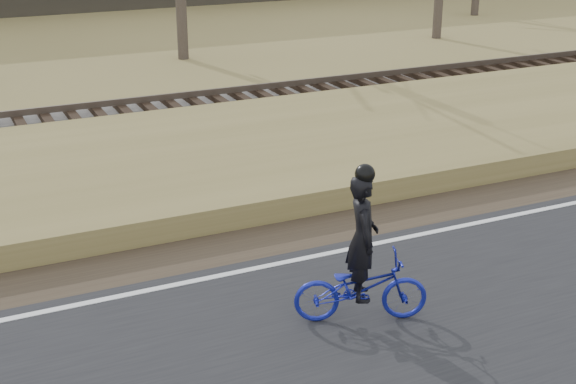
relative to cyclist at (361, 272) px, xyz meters
name	(u,v)px	position (x,y,z in m)	size (l,w,h in m)	color
ground	(149,301)	(-2.42, 1.80, -0.76)	(120.00, 120.00, 0.00)	olive
edge_line	(145,291)	(-2.42, 2.00, -0.70)	(120.00, 0.12, 0.01)	silver
shoulder	(128,266)	(-2.42, 3.00, -0.74)	(120.00, 1.60, 0.04)	#473A2B
embankment	(86,191)	(-2.42, 6.00, -0.54)	(120.00, 5.00, 0.44)	olive
ballast	(51,137)	(-2.42, 9.80, -0.54)	(120.00, 3.00, 0.45)	slate
railroad	(50,124)	(-2.42, 9.80, -0.23)	(120.00, 2.40, 0.29)	black
cyclist	(361,272)	(0.00, 0.00, 0.00)	(1.89, 1.21, 2.21)	#151C94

